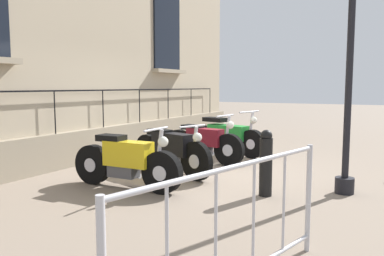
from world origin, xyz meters
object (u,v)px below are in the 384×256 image
motorcycle_black (171,150)px  crowd_barrier (236,226)px  motorcycle_yellow (127,162)px  bollard (266,163)px  motorcycle_green (227,136)px  motorcycle_maroon (204,143)px

motorcycle_black → crowd_barrier: 4.23m
motorcycle_yellow → bollard: (2.04, 0.64, 0.07)m
motorcycle_green → crowd_barrier: (2.56, -5.76, 0.14)m
motorcycle_black → bollard: size_ratio=2.00×
motorcycle_yellow → motorcycle_maroon: (0.13, 2.44, 0.00)m
motorcycle_yellow → crowd_barrier: bearing=-38.6°
motorcycle_black → motorcycle_green: (0.05, 2.43, -0.02)m
motorcycle_yellow → motorcycle_black: 1.17m
motorcycle_yellow → motorcycle_green: (0.15, 3.60, 0.01)m
crowd_barrier → bollard: bearing=103.3°
motorcycle_yellow → motorcycle_green: size_ratio=0.95×
motorcycle_maroon → bollard: (1.92, -1.79, 0.06)m
motorcycle_maroon → motorcycle_green: 1.16m
motorcycle_maroon → bollard: size_ratio=1.97×
motorcycle_black → crowd_barrier: bearing=-52.0°
motorcycle_maroon → motorcycle_yellow: bearing=-93.0°
motorcycle_maroon → crowd_barrier: crowd_barrier is taller
motorcycle_black → crowd_barrier: size_ratio=0.84×
crowd_barrier → motorcycle_black: bearing=128.0°
motorcycle_black → motorcycle_maroon: bearing=88.8°
motorcycle_yellow → motorcycle_maroon: 2.44m
motorcycle_black → motorcycle_green: 2.43m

